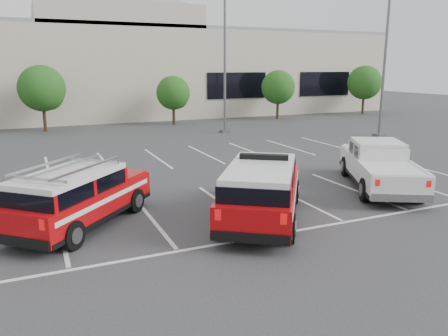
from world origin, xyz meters
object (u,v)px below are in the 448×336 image
object	(u,v)px
tree_right	(279,88)
fire_chief_suv	(262,194)
convention_building	(95,67)
light_pole_mid	(225,60)
light_pole_right	(385,59)
ladder_suv	(78,201)
tree_mid_right	(174,94)
white_pickup	(379,170)
tree_far_right	(365,84)
tree_mid_left	(43,90)

from	to	relation	value
tree_right	fire_chief_suv	distance (m)	27.85
convention_building	light_pole_mid	world-z (taller)	convention_building
light_pole_right	ladder_suv	bearing A→B (deg)	-154.66
convention_building	tree_mid_right	size ratio (longest dim) A/B	15.04
tree_right	white_pickup	xyz separation A→B (m)	(-8.59, -22.19, -2.05)
white_pickup	ladder_suv	bearing A→B (deg)	-152.51
tree_right	white_pickup	world-z (taller)	tree_right
white_pickup	light_pole_mid	bearing A→B (deg)	117.11
light_pole_mid	light_pole_right	world-z (taller)	same
tree_right	convention_building	bearing A→B (deg)	146.63
tree_mid_right	ladder_suv	world-z (taller)	tree_mid_right
light_pole_mid	tree_mid_right	bearing A→B (deg)	107.52
tree_far_right	white_pickup	xyz separation A→B (m)	(-18.59, -22.19, -2.32)
tree_far_right	white_pickup	distance (m)	29.04
tree_mid_left	tree_mid_right	bearing A→B (deg)	-0.00
tree_right	light_pole_mid	world-z (taller)	light_pole_mid
convention_building	light_pole_right	bearing A→B (deg)	-54.11
tree_mid_right	white_pickup	size ratio (longest dim) A/B	0.65
tree_right	white_pickup	bearing A→B (deg)	-111.16
tree_right	light_pole_mid	xyz separation A→B (m)	(-8.09, -6.05, 2.41)
tree_far_right	fire_chief_suv	bearing A→B (deg)	-136.21
convention_building	tree_far_right	bearing A→B (deg)	-21.51
convention_building	fire_chief_suv	world-z (taller)	convention_building
convention_building	tree_far_right	xyz separation A→B (m)	(24.91, -9.82, -1.68)
convention_building	ladder_suv	world-z (taller)	convention_building
white_pickup	tree_far_right	bearing A→B (deg)	78.92
tree_mid_right	white_pickup	xyz separation A→B (m)	(1.41, -22.19, -1.78)
light_pole_mid	ladder_suv	bearing A→B (deg)	-126.73
light_pole_mid	ladder_suv	distance (m)	20.28
tree_mid_right	tree_right	distance (m)	10.00
tree_far_right	light_pole_right	distance (m)	15.24
convention_building	tree_right	size ratio (longest dim) A/B	13.58
tree_mid_right	convention_building	bearing A→B (deg)	116.57
tree_far_right	light_pole_right	world-z (taller)	light_pole_right
fire_chief_suv	ladder_suv	world-z (taller)	fire_chief_suv
tree_mid_left	tree_mid_right	distance (m)	10.01
tree_far_right	tree_mid_right	bearing A→B (deg)	-180.00
fire_chief_suv	white_pickup	world-z (taller)	fire_chief_suv
tree_mid_left	white_pickup	distance (m)	25.06
convention_building	tree_mid_right	bearing A→B (deg)	-63.43
tree_right	tree_far_right	world-z (taller)	tree_far_right
convention_building	light_pole_right	world-z (taller)	convention_building
tree_mid_right	light_pole_right	distance (m)	16.47
tree_right	white_pickup	distance (m)	23.88
convention_building	tree_mid_right	world-z (taller)	convention_building
tree_mid_right	tree_far_right	world-z (taller)	tree_far_right
convention_building	light_pole_right	xyz separation A→B (m)	(15.82, -21.86, 0.47)
tree_mid_left	tree_right	xyz separation A→B (m)	(20.00, -0.00, -0.27)
tree_right	fire_chief_suv	size ratio (longest dim) A/B	0.75
tree_mid_left	tree_far_right	xyz separation A→B (m)	(30.00, 0.00, 0.00)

